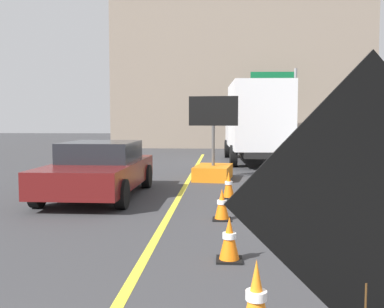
% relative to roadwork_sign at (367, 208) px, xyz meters
% --- Properties ---
extents(lane_center_stripe, '(0.14, 36.00, 0.01)m').
position_rel_roadwork_sign_xyz_m(lane_center_stripe, '(-1.89, 4.21, -1.47)').
color(lane_center_stripe, yellow).
rests_on(lane_center_stripe, ground).
extents(roadwork_sign, '(1.59, 0.40, 2.33)m').
position_rel_roadwork_sign_xyz_m(roadwork_sign, '(0.00, 0.00, 0.00)').
color(roadwork_sign, '#593819').
rests_on(roadwork_sign, ground).
extents(arrow_board_trailer, '(1.60, 1.92, 2.70)m').
position_rel_roadwork_sign_xyz_m(arrow_board_trailer, '(-1.11, 11.95, -0.99)').
color(arrow_board_trailer, orange).
rests_on(arrow_board_trailer, ground).
extents(box_truck, '(2.77, 7.14, 3.49)m').
position_rel_roadwork_sign_xyz_m(box_truck, '(0.68, 17.68, 0.40)').
color(box_truck, black).
rests_on(box_truck, ground).
extents(pickup_car, '(2.14, 4.66, 1.38)m').
position_rel_roadwork_sign_xyz_m(pickup_car, '(-3.93, 8.57, -0.77)').
color(pickup_car, '#591414').
rests_on(pickup_car, ground).
extents(highway_guide_sign, '(2.79, 0.25, 5.00)m').
position_rel_roadwork_sign_xyz_m(highway_guide_sign, '(2.76, 24.84, 1.95)').
color(highway_guide_sign, gray).
rests_on(highway_guide_sign, ground).
extents(far_building_block, '(17.49, 8.21, 10.73)m').
position_rel_roadwork_sign_xyz_m(far_building_block, '(0.37, 31.18, 3.89)').
color(far_building_block, gray).
rests_on(far_building_block, ground).
extents(traffic_cone_near_sign, '(0.36, 0.36, 0.74)m').
position_rel_roadwork_sign_xyz_m(traffic_cone_near_sign, '(-0.50, 1.32, -1.11)').
color(traffic_cone_near_sign, black).
rests_on(traffic_cone_near_sign, ground).
extents(traffic_cone_mid_lane, '(0.36, 0.36, 0.62)m').
position_rel_roadwork_sign_xyz_m(traffic_cone_mid_lane, '(-0.70, 3.56, -1.17)').
color(traffic_cone_mid_lane, black).
rests_on(traffic_cone_mid_lane, ground).
extents(traffic_cone_far_lane, '(0.36, 0.36, 0.62)m').
position_rel_roadwork_sign_xyz_m(traffic_cone_far_lane, '(-0.81, 6.07, -1.17)').
color(traffic_cone_far_lane, black).
rests_on(traffic_cone_far_lane, ground).
extents(traffic_cone_curbside, '(0.36, 0.36, 0.67)m').
position_rel_roadwork_sign_xyz_m(traffic_cone_curbside, '(-0.65, 8.49, -1.14)').
color(traffic_cone_curbside, black).
rests_on(traffic_cone_curbside, ground).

